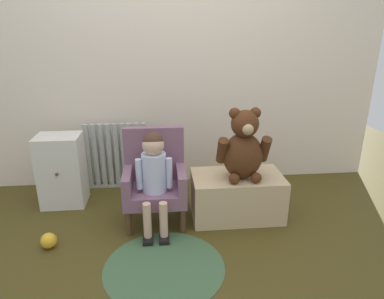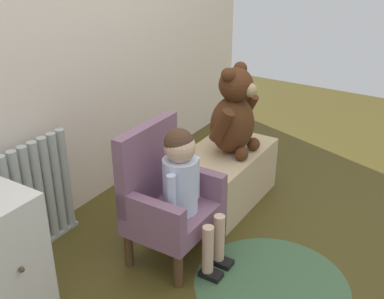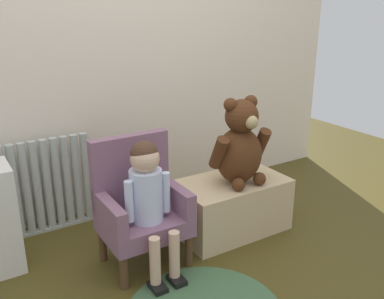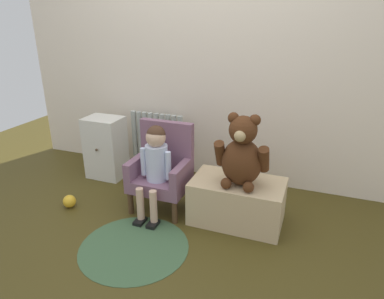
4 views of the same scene
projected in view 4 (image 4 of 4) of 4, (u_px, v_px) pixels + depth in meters
ground_plane at (150, 244)px, 2.36m from camera, size 6.00×6.00×0.00m
back_wall at (208, 48)px, 2.98m from camera, size 3.80×0.05×2.40m
radiator at (157, 143)px, 3.37m from camera, size 0.56×0.05×0.60m
small_dresser at (106, 148)px, 3.26m from camera, size 0.34×0.29×0.59m
child_armchair at (162, 169)px, 2.72m from camera, size 0.44×0.36×0.70m
child_figure at (155, 159)px, 2.57m from camera, size 0.25×0.35×0.72m
low_bench at (237, 201)px, 2.57m from camera, size 0.68×0.40×0.34m
large_teddy_bear at (242, 155)px, 2.39m from camera, size 0.38×0.27×0.53m
floor_rug at (134, 247)px, 2.33m from camera, size 0.75×0.75×0.01m
toy_ball at (69, 201)px, 2.80m from camera, size 0.10×0.10×0.10m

